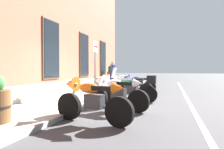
% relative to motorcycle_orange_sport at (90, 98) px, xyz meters
% --- Properties ---
extents(ground_plane, '(140.00, 140.00, 0.00)m').
position_rel_motorcycle_orange_sport_xyz_m(ground_plane, '(3.18, 0.75, -0.57)').
color(ground_plane, '#38383A').
extents(sidewalk, '(26.14, 2.35, 0.12)m').
position_rel_motorcycle_orange_sport_xyz_m(sidewalk, '(3.18, 1.93, -0.51)').
color(sidewalk, gray).
rests_on(sidewalk, ground_plane).
extents(lane_stripe, '(26.14, 0.12, 0.01)m').
position_rel_motorcycle_orange_sport_xyz_m(lane_stripe, '(3.18, -2.45, -0.57)').
color(lane_stripe, silver).
rests_on(lane_stripe, ground_plane).
extents(motorcycle_orange_sport, '(0.71, 2.02, 1.06)m').
position_rel_motorcycle_orange_sport_xyz_m(motorcycle_orange_sport, '(0.00, 0.00, 0.00)').
color(motorcycle_orange_sport, black).
rests_on(motorcycle_orange_sport, ground_plane).
extents(motorcycle_white_sport, '(0.76, 2.02, 1.07)m').
position_rel_motorcycle_orange_sport_xyz_m(motorcycle_white_sport, '(1.63, -0.15, 0.00)').
color(motorcycle_white_sport, black).
rests_on(motorcycle_white_sport, ground_plane).
extents(motorcycle_green_touring, '(0.62, 2.12, 1.31)m').
position_rel_motorcycle_orange_sport_xyz_m(motorcycle_green_touring, '(3.28, -0.38, -0.03)').
color(motorcycle_green_touring, black).
rests_on(motorcycle_green_touring, ground_plane).
extents(motorcycle_grey_naked, '(0.66, 1.98, 0.98)m').
position_rel_motorcycle_orange_sport_xyz_m(motorcycle_grey_naked, '(4.80, -0.07, -0.09)').
color(motorcycle_grey_naked, black).
rests_on(motorcycle_grey_naked, ground_plane).
extents(motorcycle_blue_sport, '(0.63, 2.04, 0.99)m').
position_rel_motorcycle_orange_sport_xyz_m(motorcycle_blue_sport, '(6.58, 0.04, -0.03)').
color(motorcycle_blue_sport, black).
rests_on(motorcycle_blue_sport, ground_plane).
extents(pedestrian_blue_top, '(0.57, 0.46, 1.74)m').
position_rel_motorcycle_orange_sport_xyz_m(pedestrian_blue_top, '(9.45, 2.21, 0.53)').
color(pedestrian_blue_top, black).
rests_on(pedestrian_blue_top, sidewalk).
extents(pedestrian_striped_shirt, '(0.49, 0.55, 1.65)m').
position_rel_motorcycle_orange_sport_xyz_m(pedestrian_striped_shirt, '(10.39, 2.55, 0.47)').
color(pedestrian_striped_shirt, '#1E1E4C').
rests_on(pedestrian_striped_shirt, sidewalk).
extents(parking_sign, '(0.36, 0.07, 2.34)m').
position_rel_motorcycle_orange_sport_xyz_m(parking_sign, '(3.70, 1.30, 1.06)').
color(parking_sign, '#4C4C51').
rests_on(parking_sign, sidewalk).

